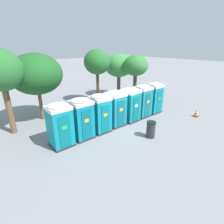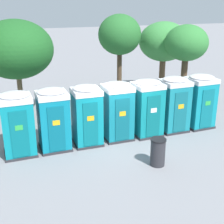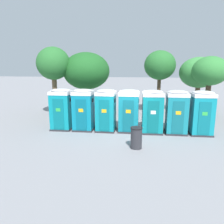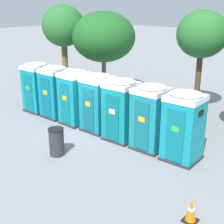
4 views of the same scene
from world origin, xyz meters
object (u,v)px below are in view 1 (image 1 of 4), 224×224
portapotty_0 (60,125)px  street_tree_3 (36,74)px  traffic_cone (196,113)px  street_tree_1 (119,66)px  portapotty_6 (154,98)px  street_tree_0 (97,62)px  portapotty_2 (100,113)px  portapotty_4 (130,104)px  portapotty_5 (142,101)px  portapotty_3 (116,108)px  street_tree_2 (1,71)px  street_tree_4 (136,66)px  portapotty_1 (82,119)px  trash_can (151,129)px

portapotty_0 → street_tree_3: (0.49, 4.56, 2.19)m
traffic_cone → portapotty_0: bearing=164.2°
street_tree_1 → traffic_cone: size_ratio=7.17×
street_tree_1 → street_tree_3: bearing=-173.1°
portapotty_6 → street_tree_0: size_ratio=0.50×
portapotty_2 → traffic_cone: portapotty_2 is taller
portapotty_4 → portapotty_5: 1.39m
portapotty_3 → street_tree_2: 7.38m
portapotty_6 → street_tree_4: size_ratio=0.56×
street_tree_1 → street_tree_2: (-11.20, -2.16, 0.67)m
portapotty_5 → portapotty_3: bearing=179.2°
portapotty_4 → portapotty_5: same height
portapotty_6 → street_tree_0: bearing=111.4°
portapotty_1 → street_tree_3: size_ratio=0.51×
portapotty_0 → portapotty_2: size_ratio=1.00×
portapotty_4 → street_tree_4: bearing=40.0°
portapotty_5 → portapotty_6: size_ratio=1.00×
portapotty_4 → street_tree_1: street_tree_1 is taller
portapotty_2 → traffic_cone: (7.43, -2.90, -0.97)m
portapotty_0 → portapotty_6: (8.34, 0.01, 0.00)m
portapotty_0 → street_tree_3: bearing=83.8°
portapotty_5 → portapotty_2: bearing=-179.7°
portapotty_1 → trash_can: (3.30, -2.70, -0.75)m
portapotty_0 → traffic_cone: size_ratio=3.97×
portapotty_5 → street_tree_2: 9.77m
portapotty_5 → street_tree_0: street_tree_0 is taller
portapotty_2 → street_tree_3: bearing=116.7°
portapotty_6 → trash_can: (-3.65, -2.70, -0.75)m
portapotty_6 → street_tree_3: 9.33m
street_tree_4 → portapotty_0: bearing=-160.7°
portapotty_0 → portapotty_1: size_ratio=1.00×
traffic_cone → street_tree_1: bearing=95.3°
street_tree_0 → trash_can: 8.74m
portapotty_0 → portapotty_5: (6.95, 0.04, 0.00)m
street_tree_1 → portapotty_1: bearing=-145.0°
portapotty_4 → street_tree_4: street_tree_4 is taller
portapotty_0 → street_tree_4: bearing=19.3°
portapotty_1 → portapotty_5: same height
street_tree_3 → trash_can: 8.88m
portapotty_0 → street_tree_0: (6.29, 5.22, 2.61)m
portapotty_3 → portapotty_6: (4.17, -0.06, -0.00)m
portapotty_3 → street_tree_4: (5.39, 3.28, 2.20)m
portapotty_0 → portapotty_5: same height
street_tree_3 → street_tree_4: 9.15m
trash_can → portapotty_1: bearing=140.7°
portapotty_3 → street_tree_3: bearing=129.3°
portapotty_3 → portapotty_6: size_ratio=1.00×
portapotty_0 → portapotty_5: bearing=0.3°
portapotty_0 → street_tree_0: bearing=39.7°
street_tree_0 → street_tree_3: (-5.80, -0.66, -0.42)m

